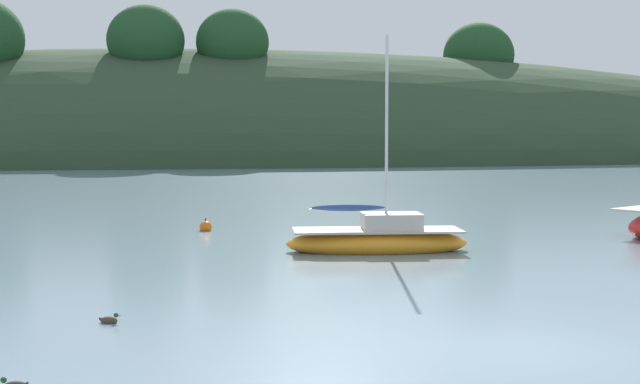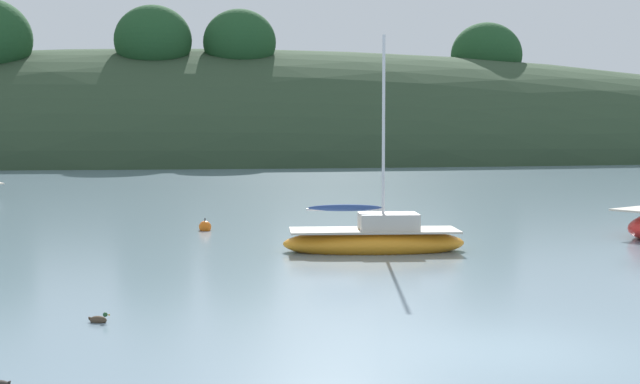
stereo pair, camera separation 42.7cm
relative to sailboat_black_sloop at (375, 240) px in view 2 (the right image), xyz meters
name	(u,v)px [view 2 (the right image)]	position (x,y,z in m)	size (l,w,h in m)	color
ground_plane	(510,351)	(-0.41, -12.22, -0.34)	(400.00, 400.00, 0.00)	slate
far_shoreline_hill	(225,160)	(-0.42, 69.35, -0.22)	(150.00, 36.00, 26.39)	#2D422B
sailboat_black_sloop	(375,240)	(0.00, 0.00, 0.00)	(5.51, 2.32, 6.52)	orange
mooring_buoy_channel	(205,227)	(-4.75, 6.25, -0.22)	(0.44, 0.44, 0.54)	orange
duck_trailing	(99,320)	(-7.29, -8.89, -0.29)	(0.41, 0.29, 0.24)	#473828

